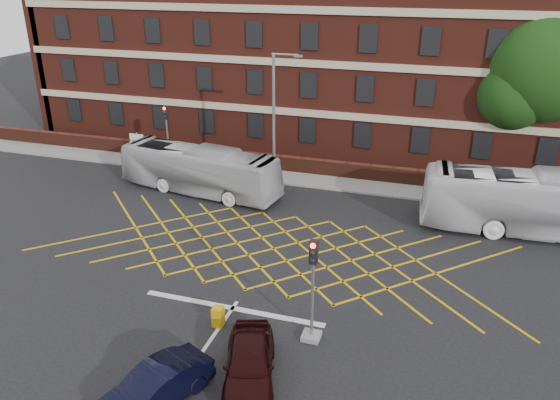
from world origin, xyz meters
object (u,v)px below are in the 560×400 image
(street_lamp, at_px, (275,146))
(car_maroon, at_px, (249,363))
(car_navy, at_px, (155,387))
(bus_right, at_px, (542,204))
(bus_left, at_px, (199,170))
(utility_cabinet, at_px, (218,317))
(deciduous_tree, at_px, (539,76))
(direction_signs, at_px, (137,144))
(traffic_light_near, at_px, (312,300))
(traffic_light_far, at_px, (168,141))

(street_lamp, bearing_deg, car_maroon, -74.74)
(car_navy, bearing_deg, car_maroon, 62.20)
(car_navy, distance_m, car_maroon, 3.21)
(bus_right, xyz_separation_m, street_lamp, (-15.29, 1.51, 1.21))
(bus_left, height_order, utility_cabinet, bus_left)
(bus_left, height_order, bus_right, bus_right)
(deciduous_tree, bearing_deg, car_maroon, -113.52)
(direction_signs, relative_size, utility_cabinet, 2.64)
(bus_right, height_order, traffic_light_near, traffic_light_near)
(car_navy, xyz_separation_m, utility_cabinet, (0.25, 4.49, -0.25))
(car_navy, distance_m, direction_signs, 24.70)
(traffic_light_far, bearing_deg, car_maroon, -55.04)
(bus_left, height_order, deciduous_tree, deciduous_tree)
(car_maroon, distance_m, direction_signs, 24.60)
(bus_right, relative_size, traffic_light_near, 2.88)
(bus_left, distance_m, traffic_light_near, 16.07)
(bus_left, relative_size, bus_right, 0.86)
(traffic_light_far, bearing_deg, deciduous_tree, 12.63)
(bus_left, relative_size, car_maroon, 2.50)
(deciduous_tree, distance_m, utility_cabinet, 26.35)
(traffic_light_far, distance_m, direction_signs, 2.41)
(bus_right, distance_m, traffic_light_near, 15.50)
(bus_right, bearing_deg, car_maroon, 140.39)
(car_navy, xyz_separation_m, direction_signs, (-13.22, 20.85, 0.71))
(bus_right, height_order, utility_cabinet, bus_right)
(traffic_light_near, relative_size, street_lamp, 0.50)
(deciduous_tree, bearing_deg, utility_cabinet, -120.48)
(car_navy, bearing_deg, traffic_light_near, 74.62)
(traffic_light_far, height_order, direction_signs, traffic_light_far)
(bus_left, distance_m, utility_cabinet, 14.25)
(traffic_light_far, relative_size, street_lamp, 0.50)
(car_navy, relative_size, traffic_light_far, 0.94)
(car_navy, bearing_deg, utility_cabinet, 111.15)
(traffic_light_far, bearing_deg, direction_signs, -173.14)
(car_navy, xyz_separation_m, traffic_light_near, (4.00, 4.82, 1.10))
(bus_left, xyz_separation_m, car_navy, (6.45, -17.02, -0.81))
(bus_right, height_order, direction_signs, bus_right)
(direction_signs, bearing_deg, bus_left, -29.53)
(traffic_light_far, bearing_deg, traffic_light_near, -47.67)
(car_navy, height_order, deciduous_tree, deciduous_tree)
(traffic_light_near, distance_m, utility_cabinet, 4.00)
(traffic_light_near, xyz_separation_m, traffic_light_far, (-14.86, 16.32, 0.00))
(street_lamp, relative_size, utility_cabinet, 10.28)
(traffic_light_near, height_order, direction_signs, traffic_light_near)
(street_lamp, bearing_deg, direction_signs, 169.43)
(traffic_light_far, bearing_deg, bus_left, -43.04)
(bus_left, distance_m, direction_signs, 7.77)
(bus_left, bearing_deg, bus_right, -80.44)
(car_maroon, bearing_deg, traffic_light_far, 107.19)
(traffic_light_far, distance_m, street_lamp, 9.20)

